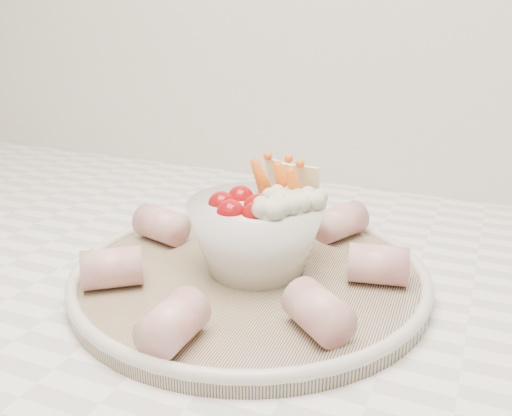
% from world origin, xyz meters
% --- Properties ---
extents(serving_platter, '(0.36, 0.36, 0.02)m').
position_xyz_m(serving_platter, '(-0.09, 1.41, 0.93)').
color(serving_platter, navy).
rests_on(serving_platter, kitchen_counter).
extents(veggie_bowl, '(0.13, 0.13, 0.11)m').
position_xyz_m(veggie_bowl, '(-0.08, 1.41, 0.98)').
color(veggie_bowl, silver).
rests_on(veggie_bowl, serving_platter).
extents(cured_meat_rolls, '(0.30, 0.32, 0.04)m').
position_xyz_m(cured_meat_rolls, '(-0.09, 1.41, 0.95)').
color(cured_meat_rolls, '#B6535B').
rests_on(cured_meat_rolls, serving_platter).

